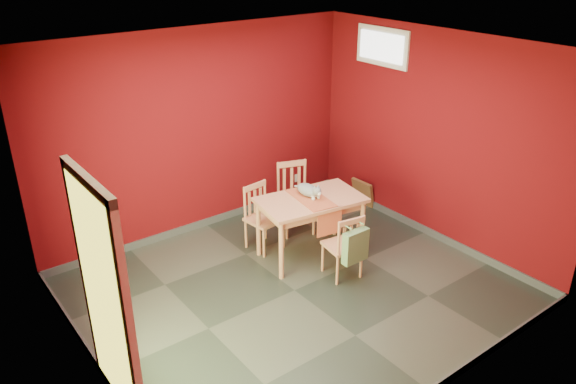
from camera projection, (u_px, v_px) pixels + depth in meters
ground at (295, 290)px, 6.39m from camera, size 4.50×4.50×0.00m
room_shell at (295, 287)px, 6.37m from camera, size 4.50×4.50×4.50m
doorway at (103, 294)px, 4.40m from camera, size 0.06×1.01×2.13m
window at (382, 47)px, 7.36m from camera, size 0.05×0.90×0.50m
outlet_plate at (297, 178)px, 8.58m from camera, size 0.08×0.02×0.12m
dining_table at (311, 206)px, 6.82m from camera, size 1.36×0.92×0.79m
table_runner at (317, 206)px, 6.72m from camera, size 0.44×0.75×0.36m
chair_far_left at (262, 216)px, 7.12m from camera, size 0.44×0.44×0.85m
chair_far_right at (295, 197)px, 7.53m from camera, size 0.56×0.56×0.95m
chair_near at (344, 245)px, 6.49m from camera, size 0.44×0.44×0.82m
tote_bag at (355, 246)px, 6.30m from camera, size 0.33×0.19×0.46m
cat at (308, 188)px, 6.82m from camera, size 0.27×0.42×0.20m
picture_frame at (363, 193)px, 8.35m from camera, size 0.13×0.39×0.39m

